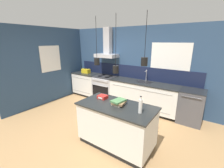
{
  "coord_description": "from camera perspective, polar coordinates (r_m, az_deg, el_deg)",
  "views": [
    {
      "loc": [
        2.33,
        -2.56,
        2.15
      ],
      "look_at": [
        0.18,
        0.58,
        1.05
      ],
      "focal_mm": 24.0,
      "sensor_mm": 36.0,
      "label": 1
    }
  ],
  "objects": [
    {
      "name": "book_stack",
      "position": [
        3.02,
        2.59,
        -6.95
      ],
      "size": [
        0.27,
        0.33,
        0.11
      ],
      "color": "beige",
      "rests_on": "kitchen_island"
    },
    {
      "name": "counter_run_left",
      "position": [
        6.18,
        -9.53,
        0.07
      ],
      "size": [
        1.09,
        0.64,
        0.91
      ],
      "color": "black",
      "rests_on": "ground_plane"
    },
    {
      "name": "counter_run_sink",
      "position": [
        4.89,
        11.67,
        -4.41
      ],
      "size": [
        2.18,
        0.64,
        1.28
      ],
      "color": "black",
      "rests_on": "ground_plane"
    },
    {
      "name": "wall_left",
      "position": [
        5.83,
        -21.11,
        6.75
      ],
      "size": [
        0.08,
        3.8,
        2.6
      ],
      "color": "navy",
      "rests_on": "ground_plane"
    },
    {
      "name": "oven_range",
      "position": [
        5.58,
        -2.54,
        -1.52
      ],
      "size": [
        0.81,
        0.66,
        0.91
      ],
      "color": "#B5B5BA",
      "rests_on": "ground_plane"
    },
    {
      "name": "kitchen_island",
      "position": [
        3.24,
        1.66,
        -15.33
      ],
      "size": [
        1.57,
        0.81,
        0.91
      ],
      "color": "black",
      "rests_on": "ground_plane"
    },
    {
      "name": "wall_back",
      "position": [
        5.2,
        6.82,
        7.26
      ],
      "size": [
        5.6,
        2.37,
        2.6
      ],
      "color": "navy",
      "rests_on": "ground_plane"
    },
    {
      "name": "dishwasher",
      "position": [
        4.58,
        27.91,
        -7.54
      ],
      "size": [
        0.6,
        0.65,
        0.91
      ],
      "color": "#4C4C51",
      "rests_on": "ground_plane"
    },
    {
      "name": "red_supply_box",
      "position": [
        3.35,
        -3.61,
        -4.94
      ],
      "size": [
        0.2,
        0.17,
        0.07
      ],
      "color": "red",
      "rests_on": "kitchen_island"
    },
    {
      "name": "yellow_toolbox",
      "position": [
        6.07,
        -9.91,
        4.91
      ],
      "size": [
        0.34,
        0.18,
        0.19
      ],
      "color": "gold",
      "rests_on": "counter_run_left"
    },
    {
      "name": "ground_plane",
      "position": [
        4.07,
        -6.98,
        -15.83
      ],
      "size": [
        16.0,
        16.0,
        0.0
      ],
      "primitive_type": "plane",
      "color": "#A87F51",
      "rests_on": "ground"
    },
    {
      "name": "bottle_on_island",
      "position": [
        2.72,
        10.76,
        -8.21
      ],
      "size": [
        0.07,
        0.07,
        0.32
      ],
      "color": "silver",
      "rests_on": "kitchen_island"
    }
  ]
}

